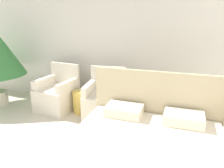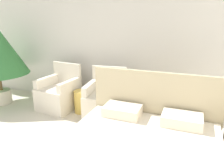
# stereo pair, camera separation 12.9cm
# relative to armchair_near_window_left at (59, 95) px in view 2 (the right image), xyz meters

# --- Properties ---
(wall_back) EXTENTS (10.00, 0.06, 2.90)m
(wall_back) POSITION_rel_armchair_near_window_left_xyz_m (0.81, 0.68, 1.16)
(wall_back) COLOR silver
(wall_back) RESTS_ON ground_plane
(armchair_near_window_left) EXTENTS (0.77, 0.78, 0.92)m
(armchair_near_window_left) POSITION_rel_armchair_near_window_left_xyz_m (0.00, 0.00, 0.00)
(armchair_near_window_left) COLOR beige
(armchair_near_window_left) RESTS_ON ground_plane
(armchair_near_window_right) EXTENTS (0.76, 0.78, 0.92)m
(armchair_near_window_right) POSITION_rel_armchair_near_window_left_xyz_m (1.04, 0.00, 0.00)
(armchair_near_window_right) COLOR beige
(armchair_near_window_right) RESTS_ON ground_plane
(side_table) EXTENTS (0.28, 0.28, 0.46)m
(side_table) POSITION_rel_armchair_near_window_left_xyz_m (0.52, -0.00, -0.07)
(side_table) COLOR gold
(side_table) RESTS_ON ground_plane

